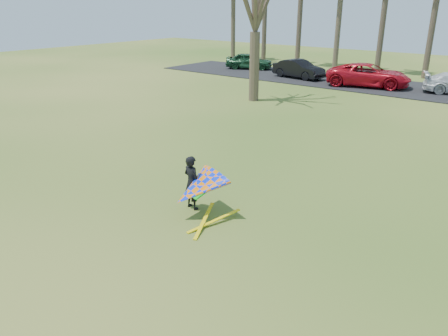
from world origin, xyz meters
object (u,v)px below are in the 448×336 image
Objects in this scene: car_0 at (249,61)px; kite_flyer at (197,188)px; car_1 at (299,69)px; car_2 at (368,75)px.

car_0 is 1.79× the size of kite_flyer.
car_1 is at bearing 113.06° from kite_flyer.
car_0 is 12.28m from car_2.
kite_flyer reaches higher than car_0.
car_0 is at bearing 122.73° from kite_flyer.
car_0 is 29.99m from kite_flyer.
kite_flyer reaches higher than car_1.
kite_flyer is at bearing 176.18° from car_2.
car_1 is 0.75× the size of car_2.
kite_flyer is at bearing -170.94° from car_0.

